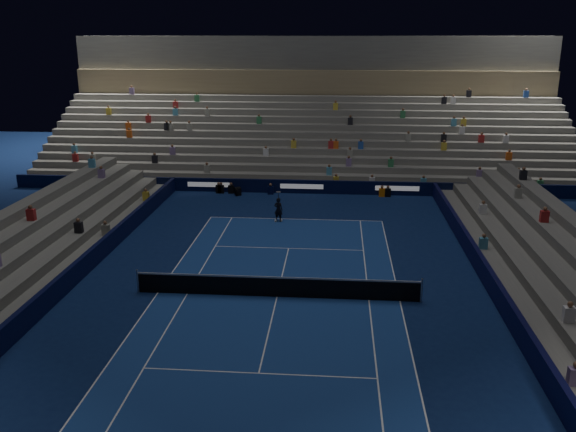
% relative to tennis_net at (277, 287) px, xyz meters
% --- Properties ---
extents(ground, '(90.00, 90.00, 0.00)m').
position_rel_tennis_net_xyz_m(ground, '(0.00, 0.00, -0.50)').
color(ground, '#0B1A45').
rests_on(ground, ground).
extents(court_surface, '(10.97, 23.77, 0.01)m').
position_rel_tennis_net_xyz_m(court_surface, '(0.00, 0.00, -0.50)').
color(court_surface, navy).
rests_on(court_surface, ground).
extents(sponsor_barrier_far, '(44.00, 0.25, 1.00)m').
position_rel_tennis_net_xyz_m(sponsor_barrier_far, '(0.00, 18.50, -0.00)').
color(sponsor_barrier_far, black).
rests_on(sponsor_barrier_far, ground).
extents(sponsor_barrier_east, '(0.25, 37.00, 1.00)m').
position_rel_tennis_net_xyz_m(sponsor_barrier_east, '(9.70, 0.00, -0.00)').
color(sponsor_barrier_east, black).
rests_on(sponsor_barrier_east, ground).
extents(sponsor_barrier_west, '(0.25, 37.00, 1.00)m').
position_rel_tennis_net_xyz_m(sponsor_barrier_west, '(-9.70, 0.00, -0.00)').
color(sponsor_barrier_west, black).
rests_on(sponsor_barrier_west, ground).
extents(grandstand_main, '(44.00, 15.20, 11.20)m').
position_rel_tennis_net_xyz_m(grandstand_main, '(0.00, 27.90, 2.87)').
color(grandstand_main, slate).
rests_on(grandstand_main, ground).
extents(tennis_net, '(12.90, 0.10, 1.10)m').
position_rel_tennis_net_xyz_m(tennis_net, '(0.00, 0.00, 0.00)').
color(tennis_net, '#B2B2B7').
rests_on(tennis_net, ground).
extents(tennis_player, '(0.65, 0.52, 1.55)m').
position_rel_tennis_net_xyz_m(tennis_player, '(-1.05, 11.34, 0.27)').
color(tennis_player, black).
rests_on(tennis_player, ground).
extents(broadcast_camera, '(0.59, 0.95, 0.56)m').
position_rel_tennis_net_xyz_m(broadcast_camera, '(-4.66, 17.53, -0.21)').
color(broadcast_camera, black).
rests_on(broadcast_camera, ground).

